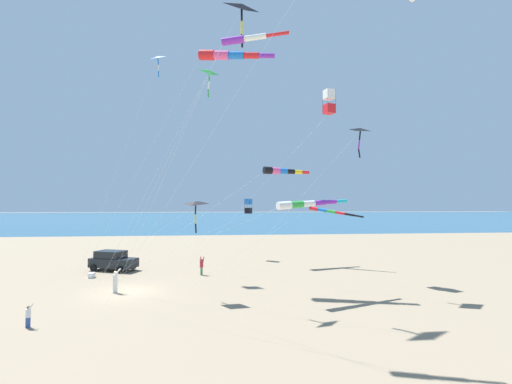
% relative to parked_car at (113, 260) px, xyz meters
% --- Properties ---
extents(ground_plane, '(600.00, 600.00, 0.00)m').
position_rel_parked_car_xyz_m(ground_plane, '(8.19, 3.61, -0.95)').
color(ground_plane, gray).
extents(ocean_water_strip, '(240.00, 600.00, 0.01)m').
position_rel_parked_car_xyz_m(ocean_water_strip, '(-156.81, 3.61, -0.95)').
color(ocean_water_strip, '#285B7A').
rests_on(ocean_water_strip, ground_plane).
extents(parked_car, '(3.35, 4.68, 1.85)m').
position_rel_parked_car_xyz_m(parked_car, '(0.00, 0.00, 0.00)').
color(parked_car, black).
rests_on(parked_car, ground_plane).
extents(cooler_box, '(0.62, 0.42, 0.42)m').
position_rel_parked_car_xyz_m(cooler_box, '(3.11, -0.75, -0.74)').
color(cooler_box, white).
rests_on(cooler_box, ground_plane).
extents(person_adult_flyer, '(0.39, 0.50, 1.68)m').
position_rel_parked_car_xyz_m(person_adult_flyer, '(8.43, 2.82, -0.04)').
color(person_adult_flyer, silver).
rests_on(person_adult_flyer, ground_plane).
extents(person_child_green_jacket, '(0.32, 0.39, 1.18)m').
position_rel_parked_car_xyz_m(person_child_green_jacket, '(14.90, 0.56, -0.31)').
color(person_child_green_jacket, '#335199').
rests_on(person_child_green_jacket, ground_plane).
extents(person_child_grey_jacket, '(0.52, 0.42, 1.59)m').
position_rel_parked_car_xyz_m(person_child_grey_jacket, '(2.94, 8.49, -0.09)').
color(person_child_grey_jacket, '#3D7F51').
rests_on(person_child_grey_jacket, ground_plane).
extents(kite_box_teal_far_right, '(7.51, 12.33, 6.93)m').
position_rel_parked_car_xyz_m(kite_box_teal_far_right, '(-5.85, 13.34, 5.11)').
color(kite_box_teal_far_right, blue).
rests_on(kite_box_teal_far_right, ground_plane).
extents(kite_windsock_orange_high_right, '(9.09, 18.19, 6.61)m').
position_rel_parked_car_xyz_m(kite_windsock_orange_high_right, '(10.70, 15.86, 5.29)').
color(kite_windsock_orange_high_right, white).
rests_on(kite_windsock_orange_high_right, ground_plane).
extents(kite_delta_rainbow_low_near, '(1.43, 7.50, 21.09)m').
position_rel_parked_car_xyz_m(kite_delta_rainbow_low_near, '(-0.16, 3.87, 19.72)').
color(kite_delta_rainbow_low_near, blue).
rests_on(kite_delta_rainbow_low_near, ground_plane).
extents(kite_box_purple_drifting, '(1.91, 13.95, 16.74)m').
position_rel_parked_car_xyz_m(kite_box_purple_drifting, '(3.74, 19.98, 14.68)').
color(kite_box_purple_drifting, white).
rests_on(kite_box_purple_drifting, ground_plane).
extents(kite_delta_magenta_far_left, '(6.04, 10.44, 12.02)m').
position_rel_parked_car_xyz_m(kite_delta_magenta_far_left, '(9.26, 20.51, 10.79)').
color(kite_delta_magenta_far_left, black).
rests_on(kite_delta_magenta_far_left, ground_plane).
extents(kite_windsock_long_streamer_right, '(5.64, 18.91, 10.31)m').
position_rel_parked_car_xyz_m(kite_windsock_long_streamer_right, '(-2.55, 16.58, 8.93)').
color(kite_windsock_long_streamer_right, black).
rests_on(kite_windsock_long_streamer_right, ground_plane).
extents(kite_windsock_green_low_center, '(3.02, 16.40, 19.81)m').
position_rel_parked_car_xyz_m(kite_windsock_green_low_center, '(4.59, 10.55, 18.19)').
color(kite_windsock_green_low_center, red).
rests_on(kite_windsock_green_low_center, ground_plane).
extents(kite_delta_striped_overhead, '(2.91, 11.48, 20.75)m').
position_rel_parked_car_xyz_m(kite_delta_striped_overhead, '(10.14, 11.61, 19.13)').
color(kite_delta_striped_overhead, black).
rests_on(kite_delta_striped_overhead, ground_plane).
extents(kite_delta_blue_topmost, '(8.51, 9.99, 6.54)m').
position_rel_parked_car_xyz_m(kite_delta_blue_topmost, '(9.99, 8.46, 5.30)').
color(kite_delta_blue_topmost, black).
rests_on(kite_delta_blue_topmost, ground_plane).
extents(kite_windsock_red_high_left, '(9.80, 11.43, 15.28)m').
position_rel_parked_car_xyz_m(kite_windsock_red_high_left, '(15.58, 11.42, 14.08)').
color(kite_windsock_red_high_left, purple).
rests_on(kite_windsock_red_high_left, ground_plane).
extents(kite_delta_black_fish_shape, '(7.95, 9.34, 15.81)m').
position_rel_parked_car_xyz_m(kite_delta_black_fish_shape, '(9.90, 9.32, 14.43)').
color(kite_delta_black_fish_shape, green).
rests_on(kite_delta_black_fish_shape, ground_plane).
extents(kite_windsock_yellow_midlevel, '(7.13, 16.00, 6.09)m').
position_rel_parked_car_xyz_m(kite_windsock_yellow_midlevel, '(-0.24, 21.10, 4.62)').
color(kite_windsock_yellow_midlevel, red).
rests_on(kite_windsock_yellow_midlevel, ground_plane).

